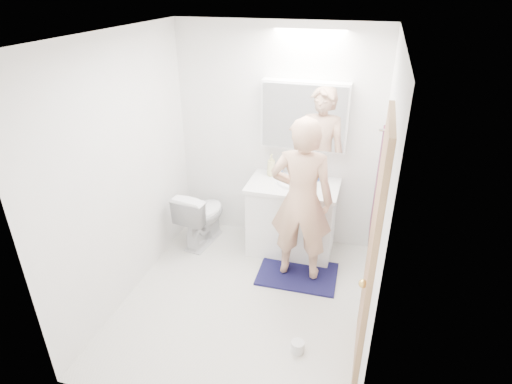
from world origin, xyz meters
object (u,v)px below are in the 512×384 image
(vanity_cabinet, at_px, (292,219))
(person, at_px, (301,201))
(soap_bottle_b, at_px, (279,169))
(toilet_paper_roll, at_px, (298,347))
(toilet, at_px, (202,216))
(toothbrush_cup, at_px, (317,176))
(soap_bottle_a, at_px, (271,165))
(medicine_cabinet, at_px, (305,116))

(vanity_cabinet, relative_size, person, 0.55)
(vanity_cabinet, xyz_separation_m, soap_bottle_b, (-0.20, 0.18, 0.51))
(person, bearing_deg, vanity_cabinet, -70.85)
(vanity_cabinet, bearing_deg, person, -69.58)
(toilet_paper_roll, bearing_deg, toilet, 136.25)
(soap_bottle_b, xyz_separation_m, toothbrush_cup, (0.42, -0.02, -0.03))
(vanity_cabinet, xyz_separation_m, soap_bottle_a, (-0.28, 0.15, 0.55))
(medicine_cabinet, xyz_separation_m, toothbrush_cup, (0.17, -0.05, -0.63))
(medicine_cabinet, bearing_deg, toothbrush_cup, -15.99)
(medicine_cabinet, bearing_deg, person, -79.67)
(vanity_cabinet, height_order, toilet_paper_roll, vanity_cabinet)
(medicine_cabinet, distance_m, person, 0.91)
(medicine_cabinet, relative_size, toilet_paper_roll, 8.00)
(toothbrush_cup, bearing_deg, toilet_paper_roll, -85.20)
(toothbrush_cup, distance_m, toilet_paper_roll, 1.79)
(person, height_order, toilet_paper_roll, person)
(person, distance_m, soap_bottle_a, 0.74)
(person, relative_size, toilet_paper_roll, 15.01)
(toilet_paper_roll, bearing_deg, vanity_cabinet, 103.91)
(toilet, bearing_deg, soap_bottle_b, -151.55)
(person, bearing_deg, soap_bottle_a, -54.44)
(soap_bottle_b, bearing_deg, toothbrush_cup, -2.73)
(person, distance_m, soap_bottle_b, 0.72)
(medicine_cabinet, relative_size, toilet, 1.30)
(vanity_cabinet, distance_m, soap_bottle_a, 0.64)
(vanity_cabinet, bearing_deg, soap_bottle_a, 151.64)
(toilet, bearing_deg, soap_bottle_a, -151.67)
(toothbrush_cup, bearing_deg, person, -95.35)
(toothbrush_cup, bearing_deg, toilet, -167.45)
(medicine_cabinet, height_order, toothbrush_cup, medicine_cabinet)
(medicine_cabinet, distance_m, soap_bottle_a, 0.65)
(soap_bottle_a, xyz_separation_m, soap_bottle_b, (0.08, 0.03, -0.05))
(vanity_cabinet, distance_m, toilet, 1.02)
(medicine_cabinet, height_order, toilet_paper_roll, medicine_cabinet)
(soap_bottle_b, distance_m, toothbrush_cup, 0.42)
(toilet, height_order, person, person)
(soap_bottle_b, xyz_separation_m, toilet_paper_roll, (0.55, -1.61, -0.85))
(soap_bottle_b, bearing_deg, soap_bottle_a, -159.00)
(medicine_cabinet, relative_size, person, 0.53)
(toilet, distance_m, toilet_paper_roll, 1.92)
(person, relative_size, toothbrush_cup, 15.76)
(person, bearing_deg, toilet, -16.65)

